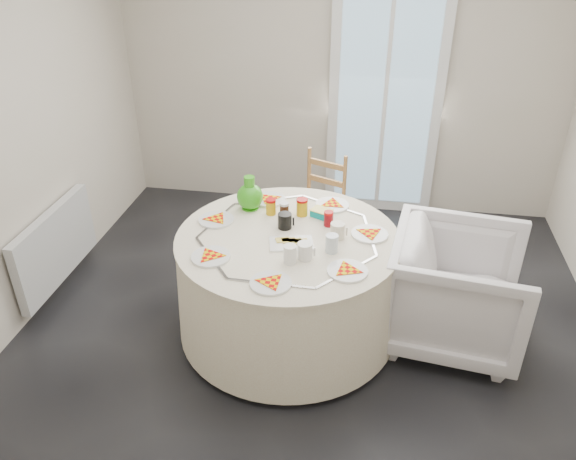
% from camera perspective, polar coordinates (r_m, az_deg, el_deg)
% --- Properties ---
extents(floor, '(4.00, 4.00, 0.00)m').
position_cam_1_polar(floor, '(3.99, 2.18, -10.22)').
color(floor, black).
rests_on(floor, ground).
extents(wall_back, '(4.00, 0.02, 2.60)m').
position_cam_1_polar(wall_back, '(5.19, 5.50, 15.77)').
color(wall_back, '#BCB5A3').
rests_on(wall_back, floor).
extents(wall_left, '(0.02, 4.00, 2.60)m').
position_cam_1_polar(wall_left, '(4.03, -27.20, 8.29)').
color(wall_left, '#BCB5A3').
rests_on(wall_left, floor).
extents(glass_door, '(1.00, 0.08, 2.10)m').
position_cam_1_polar(glass_door, '(5.19, 9.82, 12.63)').
color(glass_door, silver).
rests_on(glass_door, floor).
extents(radiator, '(0.07, 1.00, 0.55)m').
position_cam_1_polar(radiator, '(4.52, -22.53, -1.50)').
color(radiator, silver).
rests_on(radiator, floor).
extents(table, '(1.48, 1.48, 0.75)m').
position_cam_1_polar(table, '(3.78, 0.00, -5.58)').
color(table, white).
rests_on(table, floor).
extents(wooden_chair, '(0.50, 0.49, 0.87)m').
position_cam_1_polar(wooden_chair, '(4.60, 2.91, 2.82)').
color(wooden_chair, '#A26C3A').
rests_on(wooden_chair, floor).
extents(armchair, '(0.89, 0.94, 0.87)m').
position_cam_1_polar(armchair, '(3.86, 16.77, -5.91)').
color(armchair, silver).
rests_on(armchair, floor).
extents(place_settings, '(1.62, 1.62, 0.02)m').
position_cam_1_polar(place_settings, '(3.56, 0.00, -0.42)').
color(place_settings, white).
rests_on(place_settings, table).
extents(jar_cluster, '(0.50, 0.33, 0.13)m').
position_cam_1_polar(jar_cluster, '(3.73, 1.00, 2.02)').
color(jar_cluster, '#A9490F').
rests_on(jar_cluster, table).
extents(butter_tub, '(0.16, 0.15, 0.05)m').
position_cam_1_polar(butter_tub, '(3.79, 3.44, 1.83)').
color(butter_tub, '#039499').
rests_on(butter_tub, table).
extents(green_pitcher, '(0.21, 0.21, 0.23)m').
position_cam_1_polar(green_pitcher, '(3.86, -3.90, 3.79)').
color(green_pitcher, '#30A218').
rests_on(green_pitcher, table).
extents(cheese_platter, '(0.30, 0.23, 0.03)m').
position_cam_1_polar(cheese_platter, '(3.48, 0.34, -1.16)').
color(cheese_platter, silver).
rests_on(cheese_platter, table).
extents(mugs_glasses, '(0.90, 0.90, 0.13)m').
position_cam_1_polar(mugs_glasses, '(3.51, 2.23, -0.12)').
color(mugs_glasses, '#AEAEAE').
rests_on(mugs_glasses, table).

